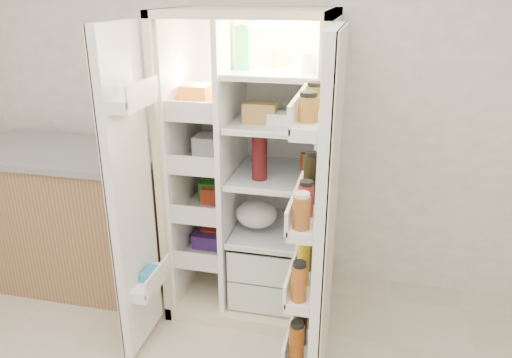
# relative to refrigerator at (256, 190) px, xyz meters

# --- Properties ---
(wall_back) EXTENTS (4.00, 0.02, 2.70)m
(wall_back) POSITION_rel_refrigerator_xyz_m (-0.01, 0.35, 0.61)
(wall_back) COLOR white
(wall_back) RESTS_ON floor
(refrigerator) EXTENTS (0.92, 0.70, 1.80)m
(refrigerator) POSITION_rel_refrigerator_xyz_m (0.00, 0.00, 0.00)
(refrigerator) COLOR beige
(refrigerator) RESTS_ON floor
(freezer_door) EXTENTS (0.15, 0.40, 1.72)m
(freezer_door) POSITION_rel_refrigerator_xyz_m (-0.51, -0.60, 0.15)
(freezer_door) COLOR white
(freezer_door) RESTS_ON floor
(fridge_door) EXTENTS (0.17, 0.58, 1.72)m
(fridge_door) POSITION_rel_refrigerator_xyz_m (0.47, -0.69, 0.13)
(fridge_door) COLOR white
(fridge_door) RESTS_ON floor
(kitchen_counter) EXTENTS (1.29, 0.69, 0.94)m
(kitchen_counter) POSITION_rel_refrigerator_xyz_m (-1.24, -0.07, -0.27)
(kitchen_counter) COLOR #9A754D
(kitchen_counter) RESTS_ON floor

